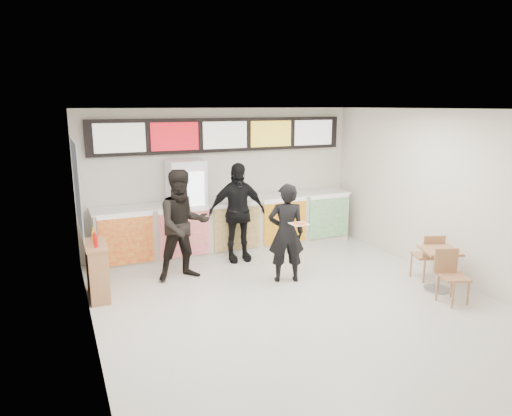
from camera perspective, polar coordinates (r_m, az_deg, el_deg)
floor at (r=7.21m, az=5.95°, el=-12.43°), size 7.00×7.00×0.00m
ceiling at (r=6.52m, az=6.57°, el=12.16°), size 7.00×7.00×0.00m
wall_back at (r=9.83m, az=-4.09°, el=3.60°), size 6.00×0.00×6.00m
wall_left at (r=5.84m, az=-20.16°, el=-3.52°), size 0.00×7.00×7.00m
wall_right at (r=8.60m, az=23.80°, el=1.21°), size 0.00×7.00×7.00m
service_counter at (r=9.65m, az=-3.17°, el=-2.20°), size 5.56×0.77×1.14m
menu_board at (r=9.64m, az=-4.00°, el=9.11°), size 5.50×0.14×0.70m
drinks_fridge at (r=9.28m, az=-8.63°, el=-0.20°), size 0.70×0.67×2.00m
mirror_panel at (r=8.18m, az=-21.52°, el=2.66°), size 0.01×2.00×1.50m
customer_main at (r=7.98m, az=3.79°, el=-3.14°), size 0.74×0.60×1.76m
customer_left at (r=8.15m, az=-9.08°, el=-2.13°), size 0.99×0.79×1.98m
customer_mid at (r=9.02m, az=-2.37°, el=-0.54°), size 1.19×0.56×1.97m
pizza_slice at (r=7.52m, az=5.42°, el=-1.94°), size 0.36×0.36×0.02m
cafe_table at (r=8.27m, az=21.90°, el=-6.28°), size 0.88×1.49×0.84m
condiment_ledge at (r=7.83m, az=-19.24°, el=-7.34°), size 0.33×0.81×1.09m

